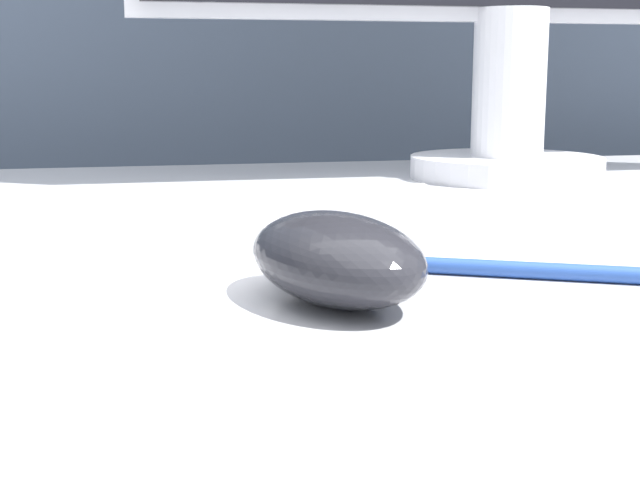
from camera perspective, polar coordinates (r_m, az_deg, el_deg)
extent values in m
cube|color=#333D4C|center=(1.08, -4.17, 3.68)|extent=(5.00, 0.03, 1.36)
ellipsoid|color=#232328|center=(0.37, 1.03, -1.15)|extent=(0.09, 0.11, 0.04)
cube|color=silver|center=(0.51, -11.53, 0.78)|extent=(0.39, 0.15, 0.02)
cube|color=white|center=(0.51, -11.58, 2.10)|extent=(0.37, 0.14, 0.01)
cylinder|color=white|center=(0.83, 11.82, 4.59)|extent=(0.17, 0.17, 0.02)
cylinder|color=white|center=(0.82, 12.02, 9.79)|extent=(0.07, 0.07, 0.13)
cylinder|color=#284C9E|center=(0.43, 13.95, -1.93)|extent=(0.15, 0.08, 0.01)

